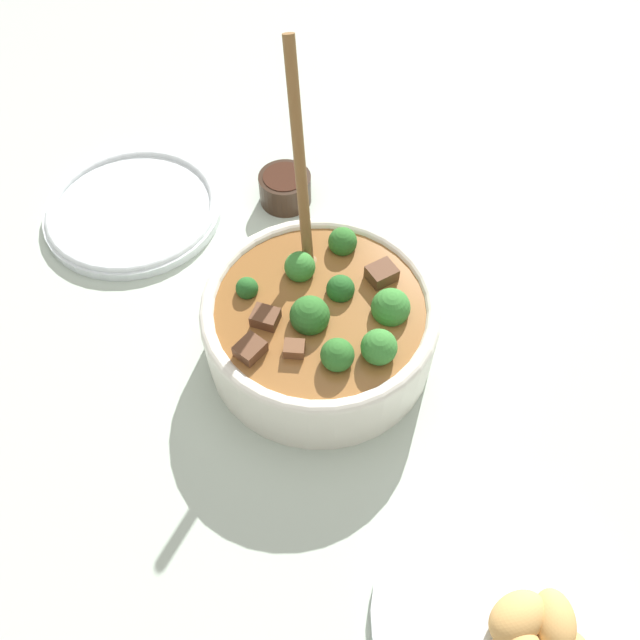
{
  "coord_description": "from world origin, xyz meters",
  "views": [
    {
      "loc": [
        0.25,
        0.3,
        0.6
      ],
      "look_at": [
        0.0,
        0.0,
        0.05
      ],
      "focal_mm": 35.0,
      "sensor_mm": 36.0,
      "label": 1
    }
  ],
  "objects": [
    {
      "name": "ground_plane",
      "position": [
        0.0,
        0.0,
        0.0
      ],
      "size": [
        4.0,
        4.0,
        0.0
      ],
      "primitive_type": "plane",
      "color": "#ADBCAD"
    },
    {
      "name": "empty_plate",
      "position": [
        0.05,
        -0.33,
        0.01
      ],
      "size": [
        0.24,
        0.24,
        0.02
      ],
      "color": "white",
      "rests_on": "ground_plane"
    },
    {
      "name": "stew_bowl",
      "position": [
        -0.0,
        0.0,
        0.05
      ],
      "size": [
        0.25,
        0.26,
        0.3
      ],
      "color": "white",
      "rests_on": "ground_plane"
    },
    {
      "name": "food_plate",
      "position": [
        0.07,
        0.33,
        0.01
      ],
      "size": [
        0.22,
        0.22,
        0.05
      ],
      "color": "white",
      "rests_on": "ground_plane"
    },
    {
      "name": "condiment_bowl",
      "position": [
        -0.12,
        -0.22,
        0.02
      ],
      "size": [
        0.07,
        0.07,
        0.04
      ],
      "color": "black",
      "rests_on": "ground_plane"
    }
  ]
}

